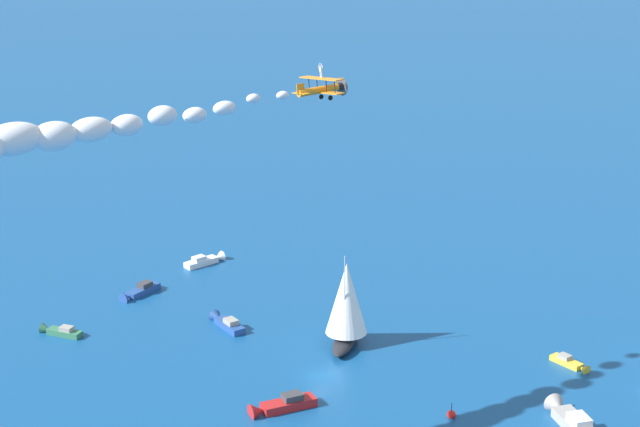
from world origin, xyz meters
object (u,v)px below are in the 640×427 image
motorboat_outer_ring_a (280,406)px  biplane_lead (322,88)px  motorboat_far_port (138,292)px  motorboat_far_stbd (206,260)px  sailboat_inshore (346,303)px  motorboat_outer_ring_d (571,363)px  wingwalker_lead (321,70)px  motorboat_mid_cluster (226,323)px  marker_buoy (451,415)px  motorboat_outer_ring_b (59,331)px  motorboat_ahead (571,419)px

motorboat_outer_ring_a → biplane_lead: biplane_lead is taller
motorboat_far_port → motorboat_far_stbd: (-0.66, 16.15, -0.02)m
sailboat_inshore → motorboat_outer_ring_d: bearing=23.3°
motorboat_far_port → motorboat_outer_ring_d: motorboat_far_port is taller
motorboat_outer_ring_a → wingwalker_lead: size_ratio=4.77×
motorboat_far_port → motorboat_mid_cluster: motorboat_far_port is taller
sailboat_inshore → wingwalker_lead: (2.80, -9.66, 34.13)m
motorboat_outer_ring_d → marker_buoy: (-5.66, -21.44, -0.06)m
motorboat_far_stbd → sailboat_inshore: size_ratio=0.55×
sailboat_inshore → motorboat_outer_ring_b: sailboat_inshore is taller
biplane_lead → motorboat_mid_cluster: bearing=167.8°
motorboat_ahead → motorboat_outer_ring_d: (-6.76, 14.61, -0.33)m
sailboat_inshore → motorboat_mid_cluster: (-17.18, -5.37, -5.55)m
motorboat_mid_cluster → motorboat_outer_ring_a: (21.72, -15.01, 0.10)m
motorboat_far_port → motorboat_ahead: bearing=1.7°
motorboat_far_stbd → motorboat_outer_ring_d: 63.97m
motorboat_ahead → wingwalker_lead: bearing=-167.5°
motorboat_far_port → motorboat_far_stbd: size_ratio=1.00×
motorboat_far_port → motorboat_outer_ring_a: 42.88m
motorboat_outer_ring_d → motorboat_far_port: bearing=-165.2°
motorboat_outer_ring_a → motorboat_outer_ring_b: bearing=-178.5°
motorboat_mid_cluster → biplane_lead: biplane_lead is taller
motorboat_outer_ring_a → biplane_lead: 38.92m
motorboat_outer_ring_a → motorboat_far_stbd: bearing=141.9°
motorboat_outer_ring_d → biplane_lead: size_ratio=0.80×
motorboat_far_port → sailboat_inshore: sailboat_inshore is taller
motorboat_outer_ring_b → marker_buoy: 57.69m
motorboat_outer_ring_d → marker_buoy: bearing=-104.8°
motorboat_outer_ring_b → motorboat_outer_ring_d: motorboat_outer_ring_b is taller
biplane_lead → motorboat_outer_ring_a: bearing=-81.9°
motorboat_outer_ring_d → sailboat_inshore: bearing=-156.7°
motorboat_far_port → motorboat_outer_ring_d: size_ratio=1.23×
motorboat_far_port → sailboat_inshore: size_ratio=0.55×
motorboat_outer_ring_a → motorboat_outer_ring_b: motorboat_outer_ring_a is taller
motorboat_ahead → motorboat_outer_ring_a: bearing=-149.5°
motorboat_ahead → marker_buoy: bearing=-151.2°
motorboat_outer_ring_d → wingwalker_lead: wingwalker_lead is taller
motorboat_far_stbd → motorboat_outer_ring_d: bearing=0.5°
motorboat_mid_cluster → marker_buoy: bearing=-5.8°
motorboat_far_stbd → motorboat_outer_ring_a: motorboat_outer_ring_a is taller
motorboat_far_stbd → motorboat_mid_cluster: motorboat_mid_cluster is taller
sailboat_inshore → motorboat_outer_ring_a: sailboat_inshore is taller
motorboat_outer_ring_b → motorboat_outer_ring_d: size_ratio=1.09×
sailboat_inshore → motorboat_ahead: bearing=-4.3°
motorboat_outer_ring_d → wingwalker_lead: bearing=-139.2°
motorboat_far_port → motorboat_ahead: 70.10m
marker_buoy → wingwalker_lead: wingwalker_lead is taller
motorboat_ahead → marker_buoy: motorboat_ahead is taller
motorboat_mid_cluster → motorboat_outer_ring_b: 23.34m
sailboat_inshore → motorboat_ahead: (34.71, -2.58, -5.33)m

